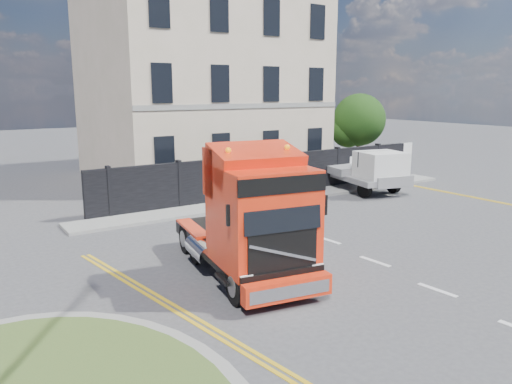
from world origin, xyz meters
TOP-DOWN VIEW (x-y plane):
  - ground at (0.00, 0.00)m, footprint 120.00×120.00m
  - hoarding_fence at (6.55, 9.00)m, footprint 18.80×0.25m
  - georgian_building at (6.00, 16.50)m, footprint 12.30×10.30m
  - tree at (14.38, 12.10)m, footprint 3.20×3.20m
  - pavement_far at (6.00, 8.10)m, footprint 20.00×1.60m
  - truck at (-0.86, 0.38)m, footprint 3.16×6.22m
  - flatbed_pickup at (10.23, 6.81)m, footprint 3.02×5.40m

SIDE VIEW (x-z plane):
  - ground at x=0.00m, z-range 0.00..0.00m
  - pavement_far at x=6.00m, z-range 0.00..0.12m
  - hoarding_fence at x=6.55m, z-range 0.00..2.00m
  - flatbed_pickup at x=10.23m, z-range 0.08..2.19m
  - truck at x=-0.86m, z-range -0.19..3.37m
  - tree at x=14.38m, z-range 0.65..5.45m
  - georgian_building at x=6.00m, z-range -0.63..12.17m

